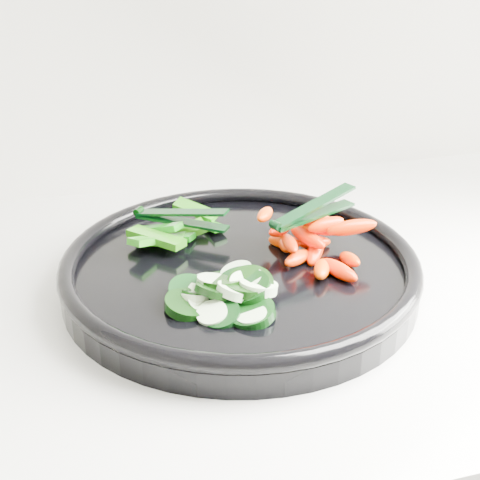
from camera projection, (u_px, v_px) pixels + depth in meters
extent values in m
cube|color=silver|center=(268.00, 289.00, 0.73)|extent=(2.02, 0.62, 0.03)
cylinder|color=black|center=(240.00, 276.00, 0.71)|extent=(0.39, 0.39, 0.02)
torus|color=black|center=(240.00, 261.00, 0.70)|extent=(0.39, 0.39, 0.02)
cylinder|color=black|center=(221.00, 315.00, 0.61)|extent=(0.05, 0.05, 0.02)
cylinder|color=#CDEFBF|center=(212.00, 314.00, 0.61)|extent=(0.04, 0.04, 0.02)
cylinder|color=black|center=(201.00, 295.00, 0.64)|extent=(0.05, 0.05, 0.03)
cylinder|color=#DFF4C3|center=(198.00, 298.00, 0.63)|extent=(0.03, 0.04, 0.02)
cylinder|color=black|center=(192.00, 294.00, 0.64)|extent=(0.05, 0.05, 0.03)
cylinder|color=beige|center=(204.00, 303.00, 0.63)|extent=(0.03, 0.03, 0.02)
cylinder|color=black|center=(251.00, 313.00, 0.61)|extent=(0.06, 0.06, 0.02)
cylinder|color=beige|center=(252.00, 317.00, 0.60)|extent=(0.04, 0.04, 0.02)
cylinder|color=black|center=(216.00, 285.00, 0.66)|extent=(0.05, 0.05, 0.02)
cylinder|color=#B6D2A8|center=(202.00, 285.00, 0.65)|extent=(0.04, 0.04, 0.02)
cylinder|color=black|center=(189.00, 305.00, 0.62)|extent=(0.07, 0.07, 0.02)
cylinder|color=#D9F3C3|center=(187.00, 296.00, 0.64)|extent=(0.04, 0.04, 0.02)
cylinder|color=black|center=(199.00, 294.00, 0.64)|extent=(0.05, 0.05, 0.03)
cylinder|color=beige|center=(194.00, 299.00, 0.63)|extent=(0.04, 0.04, 0.02)
cylinder|color=black|center=(249.00, 289.00, 0.63)|extent=(0.05, 0.05, 0.03)
cylinder|color=beige|center=(247.00, 282.00, 0.64)|extent=(0.04, 0.04, 0.02)
cylinder|color=black|center=(220.00, 282.00, 0.64)|extent=(0.06, 0.06, 0.02)
cylinder|color=beige|center=(214.00, 283.00, 0.64)|extent=(0.05, 0.05, 0.02)
cylinder|color=black|center=(214.00, 291.00, 0.63)|extent=(0.04, 0.04, 0.02)
cylinder|color=#CEECBD|center=(233.00, 291.00, 0.62)|extent=(0.03, 0.03, 0.02)
cylinder|color=black|center=(250.00, 286.00, 0.63)|extent=(0.06, 0.06, 0.03)
cylinder|color=beige|center=(244.00, 285.00, 0.63)|extent=(0.04, 0.04, 0.02)
cylinder|color=black|center=(237.00, 281.00, 0.64)|extent=(0.04, 0.04, 0.02)
cylinder|color=beige|center=(237.00, 273.00, 0.66)|extent=(0.04, 0.04, 0.02)
cylinder|color=black|center=(245.00, 289.00, 0.63)|extent=(0.06, 0.06, 0.02)
cylinder|color=#D5F9C7|center=(258.00, 287.00, 0.63)|extent=(0.05, 0.05, 0.02)
ellipsoid|color=#DB4300|center=(315.00, 251.00, 0.71)|extent=(0.04, 0.05, 0.03)
ellipsoid|color=#F41F00|center=(298.00, 258.00, 0.70)|extent=(0.05, 0.04, 0.02)
ellipsoid|color=#FF2700|center=(339.00, 270.00, 0.67)|extent=(0.04, 0.05, 0.02)
ellipsoid|color=#FC3B00|center=(284.00, 242.00, 0.73)|extent=(0.04, 0.05, 0.03)
ellipsoid|color=red|center=(350.00, 259.00, 0.70)|extent=(0.02, 0.04, 0.02)
ellipsoid|color=#EF3200|center=(285.00, 244.00, 0.73)|extent=(0.02, 0.04, 0.02)
ellipsoid|color=#ED2A00|center=(322.00, 269.00, 0.68)|extent=(0.04, 0.05, 0.02)
ellipsoid|color=#E05000|center=(314.00, 242.00, 0.73)|extent=(0.05, 0.02, 0.02)
ellipsoid|color=#F73300|center=(306.00, 222.00, 0.78)|extent=(0.03, 0.04, 0.02)
ellipsoid|color=red|center=(280.00, 232.00, 0.75)|extent=(0.03, 0.05, 0.02)
ellipsoid|color=#FF4100|center=(290.00, 244.00, 0.70)|extent=(0.02, 0.05, 0.02)
ellipsoid|color=#F55A00|center=(314.00, 221.00, 0.75)|extent=(0.02, 0.05, 0.03)
ellipsoid|color=#FB6400|center=(305.00, 230.00, 0.73)|extent=(0.03, 0.04, 0.02)
ellipsoid|color=#F51F00|center=(308.00, 237.00, 0.71)|extent=(0.04, 0.05, 0.02)
ellipsoid|color=#EE2C00|center=(280.00, 230.00, 0.73)|extent=(0.04, 0.04, 0.02)
ellipsoid|color=red|center=(326.00, 228.00, 0.73)|extent=(0.05, 0.02, 0.02)
ellipsoid|color=#ED2900|center=(312.00, 219.00, 0.72)|extent=(0.04, 0.04, 0.02)
ellipsoid|color=#FF6800|center=(265.00, 215.00, 0.73)|extent=(0.03, 0.04, 0.02)
ellipsoid|color=red|center=(326.00, 225.00, 0.71)|extent=(0.04, 0.02, 0.02)
ellipsoid|color=#E64100|center=(352.00, 227.00, 0.70)|extent=(0.06, 0.03, 0.02)
cube|color=#216A0A|center=(178.00, 236.00, 0.75)|extent=(0.04, 0.06, 0.02)
cube|color=#0D730B|center=(211.00, 226.00, 0.78)|extent=(0.03, 0.05, 0.02)
cube|color=#0A6D0E|center=(175.00, 236.00, 0.75)|extent=(0.05, 0.04, 0.01)
cube|color=#246B0A|center=(176.00, 235.00, 0.76)|extent=(0.07, 0.03, 0.03)
cube|color=#1C6E0A|center=(149.00, 232.00, 0.76)|extent=(0.03, 0.06, 0.02)
cube|color=#09660B|center=(159.00, 229.00, 0.75)|extent=(0.05, 0.05, 0.02)
cube|color=#0B7510|center=(150.00, 240.00, 0.72)|extent=(0.05, 0.05, 0.02)
cube|color=#136209|center=(156.00, 238.00, 0.73)|extent=(0.06, 0.06, 0.01)
cube|color=#13710A|center=(196.00, 210.00, 0.79)|extent=(0.05, 0.05, 0.02)
cylinder|color=black|center=(275.00, 225.00, 0.68)|extent=(0.01, 0.01, 0.01)
cube|color=black|center=(314.00, 215.00, 0.71)|extent=(0.11, 0.06, 0.00)
cube|color=black|center=(315.00, 205.00, 0.70)|extent=(0.11, 0.06, 0.02)
cylinder|color=black|center=(139.00, 211.00, 0.77)|extent=(0.01, 0.01, 0.01)
cube|color=black|center=(182.00, 222.00, 0.75)|extent=(0.10, 0.08, 0.00)
cube|color=black|center=(182.00, 212.00, 0.75)|extent=(0.10, 0.08, 0.02)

